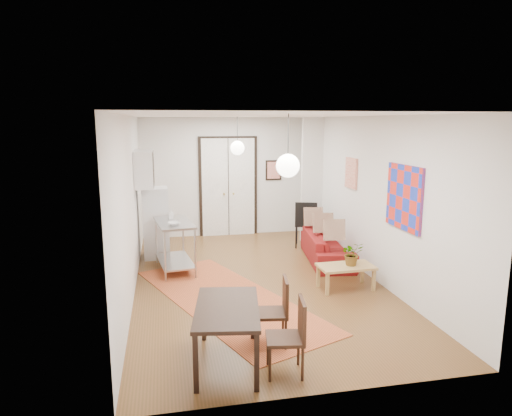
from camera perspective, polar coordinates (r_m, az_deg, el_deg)
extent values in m
plane|color=brown|center=(8.24, 0.04, -9.11)|extent=(7.00, 7.00, 0.00)
cube|color=white|center=(7.75, 0.05, 11.49)|extent=(4.20, 7.00, 0.02)
cube|color=silver|center=(11.28, -3.53, 3.88)|extent=(4.20, 0.02, 2.90)
cube|color=silver|center=(4.58, 8.91, -6.56)|extent=(4.20, 0.02, 2.90)
cube|color=silver|center=(7.73, -15.39, 0.30)|extent=(0.02, 7.00, 2.90)
cube|color=silver|center=(8.53, 14.00, 1.33)|extent=(0.02, 7.00, 2.90)
cube|color=white|center=(11.27, -3.48, 2.59)|extent=(1.44, 0.06, 2.50)
cube|color=silver|center=(10.78, 6.99, 3.49)|extent=(0.50, 0.10, 2.90)
cube|color=silver|center=(9.14, -13.81, 4.80)|extent=(0.35, 1.00, 0.70)
cube|color=red|center=(7.40, 18.03, 1.27)|extent=(0.05, 1.00, 1.00)
cube|color=#F3E2CA|center=(9.20, 11.83, 4.29)|extent=(0.05, 0.50, 0.60)
cube|color=red|center=(11.45, 2.21, 4.75)|extent=(0.40, 0.03, 0.50)
cube|color=olive|center=(9.64, -14.61, 5.36)|extent=(0.03, 0.44, 0.54)
sphere|color=white|center=(9.73, -2.34, 7.52)|extent=(0.30, 0.30, 0.30)
cylinder|color=black|center=(9.72, -2.35, 9.87)|extent=(0.01, 0.01, 0.50)
sphere|color=white|center=(5.83, 4.00, 5.29)|extent=(0.30, 0.30, 0.30)
cylinder|color=black|center=(5.80, 4.06, 9.23)|extent=(0.01, 0.01, 0.50)
cube|color=#BB532E|center=(7.46, -3.64, -11.27)|extent=(2.93, 4.33, 0.01)
imported|color=maroon|center=(9.42, 8.88, -4.85)|extent=(2.06, 1.04, 0.57)
cube|color=tan|center=(7.90, 11.18, -7.19)|extent=(0.95, 0.55, 0.04)
cube|color=tan|center=(7.64, 8.82, -9.39)|extent=(0.05, 0.05, 0.37)
cube|color=tan|center=(7.96, 14.49, -8.79)|extent=(0.05, 0.05, 0.37)
cube|color=tan|center=(8.01, 7.79, -8.40)|extent=(0.05, 0.05, 0.37)
cube|color=tan|center=(8.31, 13.24, -7.88)|extent=(0.05, 0.05, 0.37)
imported|color=#306C31|center=(7.88, 11.92, -5.59)|extent=(0.33, 0.37, 0.40)
cube|color=#A8AAAD|center=(8.69, -10.22, -1.82)|extent=(0.79, 1.32, 0.04)
cube|color=#A8AAAD|center=(8.89, -10.06, -6.52)|extent=(0.74, 1.27, 0.03)
cylinder|color=#A8AAAD|center=(8.25, -11.90, -5.92)|extent=(0.04, 0.04, 0.93)
cylinder|color=#A8AAAD|center=(8.26, -8.12, -5.77)|extent=(0.04, 0.04, 0.93)
cylinder|color=#A8AAAD|center=(9.37, -11.88, -3.90)|extent=(0.04, 0.04, 0.93)
cylinder|color=#A8AAAD|center=(9.38, -8.56, -3.77)|extent=(0.04, 0.04, 0.93)
imported|color=silver|center=(8.39, -10.18, -1.94)|extent=(0.26, 0.26, 0.05)
imported|color=teal|center=(8.91, -10.61, -0.73)|extent=(0.10, 0.10, 0.20)
cube|color=silver|center=(9.67, -12.42, -1.82)|extent=(0.54, 0.54, 1.47)
cube|color=black|center=(5.40, -3.64, -12.42)|extent=(0.92, 1.37, 0.05)
cube|color=black|center=(5.00, -6.41, -19.01)|extent=(0.06, 0.06, 0.65)
cube|color=black|center=(5.08, 1.12, -18.41)|extent=(0.06, 0.06, 0.65)
cube|color=black|center=(6.05, -7.46, -13.50)|extent=(0.06, 0.06, 0.65)
cube|color=black|center=(6.12, -1.36, -13.11)|extent=(0.06, 0.06, 0.65)
cube|color=#341D10|center=(5.92, 1.82, -13.01)|extent=(0.48, 0.46, 0.04)
cube|color=#341D10|center=(6.00, 1.42, -10.22)|extent=(0.10, 0.40, 0.44)
cylinder|color=#341D10|center=(5.82, 0.54, -15.73)|extent=(0.03, 0.03, 0.42)
cylinder|color=#341D10|center=(5.89, 3.89, -15.40)|extent=(0.03, 0.03, 0.42)
cylinder|color=#341D10|center=(6.13, -0.18, -14.27)|extent=(0.03, 0.03, 0.42)
cylinder|color=#341D10|center=(6.20, 2.99, -13.98)|extent=(0.03, 0.03, 0.42)
cube|color=#341D10|center=(5.31, 3.63, -15.98)|extent=(0.48, 0.46, 0.04)
cube|color=#341D10|center=(5.37, 3.13, -12.84)|extent=(0.10, 0.40, 0.44)
cylinder|color=#341D10|center=(5.22, 2.24, -19.09)|extent=(0.03, 0.03, 0.42)
cylinder|color=#341D10|center=(5.30, 6.01, -18.64)|extent=(0.03, 0.03, 0.42)
cylinder|color=#341D10|center=(5.52, 1.32, -17.28)|extent=(0.03, 0.03, 0.42)
cylinder|color=#341D10|center=(5.60, 4.86, -16.90)|extent=(0.03, 0.03, 0.42)
cube|color=black|center=(10.38, 6.26, -2.01)|extent=(0.61, 0.61, 0.04)
cube|color=black|center=(10.53, 5.93, -0.27)|extent=(0.47, 0.19, 0.52)
cylinder|color=black|center=(10.18, 5.46, -3.74)|extent=(0.03, 0.03, 0.52)
cylinder|color=black|center=(10.31, 7.71, -3.61)|extent=(0.03, 0.03, 0.52)
cylinder|color=black|center=(10.57, 4.80, -3.18)|extent=(0.03, 0.03, 0.52)
cylinder|color=black|center=(10.70, 6.97, -3.06)|extent=(0.03, 0.03, 0.52)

